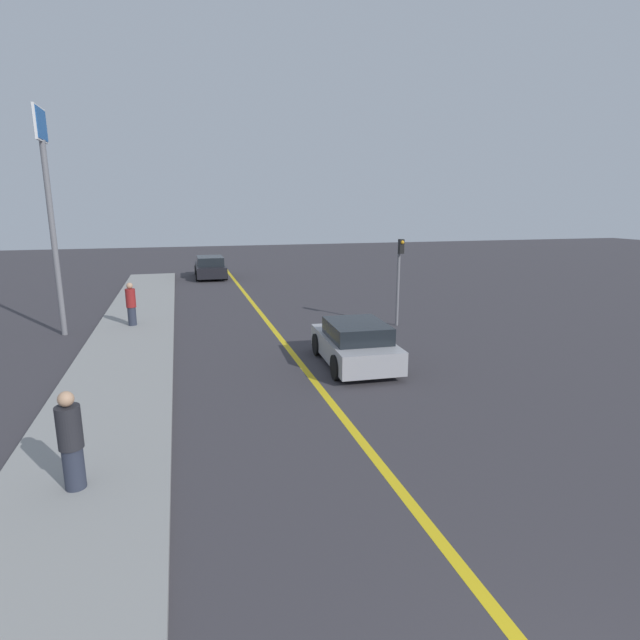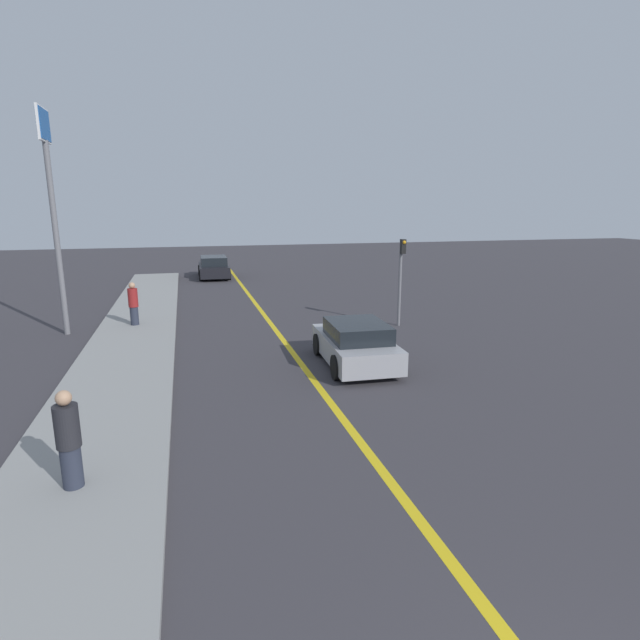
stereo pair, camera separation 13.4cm
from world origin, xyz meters
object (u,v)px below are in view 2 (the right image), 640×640
at_px(pedestrian_near_curb, 69,440).
at_px(roadside_sign, 50,182).
at_px(traffic_light, 401,272).
at_px(car_near_right_lane, 356,344).
at_px(car_ahead_center, 214,267).
at_px(pedestrian_mid_group, 133,304).

bearing_deg(pedestrian_near_curb, roadside_sign, 101.72).
xyz_separation_m(pedestrian_near_curb, traffic_light, (10.09, 9.66, 1.16)).
distance_m(car_near_right_lane, car_ahead_center, 20.57).
bearing_deg(pedestrian_mid_group, roadside_sign, -173.64).
bearing_deg(pedestrian_mid_group, traffic_light, -12.63).
bearing_deg(car_near_right_lane, traffic_light, 54.97).
height_order(car_near_right_lane, roadside_sign, roadside_sign).
relative_size(car_ahead_center, pedestrian_near_curb, 2.74).
xyz_separation_m(pedestrian_mid_group, traffic_light, (10.14, -2.27, 1.16)).
xyz_separation_m(traffic_light, roadside_sign, (-12.51, 2.01, 3.36)).
bearing_deg(car_near_right_lane, roadside_sign, 148.09).
bearing_deg(pedestrian_near_curb, pedestrian_mid_group, 90.22).
relative_size(car_near_right_lane, roadside_sign, 0.49).
height_order(car_near_right_lane, traffic_light, traffic_light).
bearing_deg(car_ahead_center, car_near_right_lane, -81.11).
distance_m(pedestrian_near_curb, pedestrian_mid_group, 11.93).
distance_m(car_near_right_lane, pedestrian_mid_group, 9.47).
relative_size(pedestrian_near_curb, roadside_sign, 0.21).
relative_size(car_near_right_lane, pedestrian_near_curb, 2.35).
bearing_deg(car_near_right_lane, pedestrian_near_curb, -138.99).
relative_size(car_near_right_lane, pedestrian_mid_group, 2.35).
bearing_deg(traffic_light, car_near_right_lane, -127.70).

